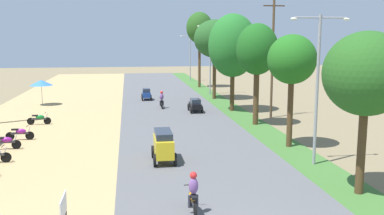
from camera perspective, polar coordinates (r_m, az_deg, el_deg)
The scene contains 20 objects.
parked_motorbike_fourth at distance 28.09m, azimuth -23.49°, elevation -4.16°, with size 1.80×0.54×0.94m.
parked_motorbike_fifth at distance 30.28m, azimuth -21.86°, elevation -3.13°, with size 1.80×0.54×0.94m.
parked_motorbike_sixth at distance 35.16m, azimuth -19.61°, elevation -1.36°, with size 1.80×0.54×0.94m.
street_signboard at distance 15.07m, azimuth -16.72°, elevation -12.87°, with size 0.06×1.30×1.50m.
vendor_umbrella at distance 45.13m, azimuth -19.39°, elevation 3.13°, with size 2.20×2.20×2.52m.
median_tree_nearest at distance 19.16m, azimuth 22.14°, elevation 4.08°, with size 3.56×3.56×6.92m.
median_tree_second at distance 26.51m, azimuth 13.13°, elevation 6.12°, with size 2.94×2.94×6.85m.
median_tree_third at distance 33.06m, azimuth 8.65°, elevation 7.54°, with size 3.18×3.18×7.73m.
median_tree_fourth at distance 39.22m, azimuth 5.45°, elevation 8.16°, with size 4.46×4.46×8.80m.
median_tree_fifth at distance 46.96m, azimuth 3.02°, elevation 9.08°, with size 4.50×4.50×8.61m.
median_tree_sixth at distance 58.33m, azimuth 1.01°, elevation 10.48°, with size 3.54×3.54×10.07m.
streetlamp_near at distance 23.06m, azimuth 16.33°, elevation 3.54°, with size 3.16×0.20×7.78m.
streetlamp_mid at distance 50.92m, azimuth 2.43°, elevation 7.04°, with size 3.16×0.20×8.21m.
streetlamp_far at distance 67.02m, azimuth -0.24°, elevation 7.10°, with size 3.16×0.20×7.14m.
utility_pole_near at distance 36.48m, azimuth 10.64°, elevation 6.55°, with size 1.80×0.20×9.78m.
car_van_yellow at distance 23.20m, azimuth -3.82°, elevation -4.91°, with size 1.19×2.41×1.67m.
car_sedan_black at distance 38.73m, azimuth 0.43°, elevation 0.39°, with size 1.10×2.26×1.19m.
car_hatchback_blue at distance 46.52m, azimuth -6.08°, elevation 1.83°, with size 1.04×2.00×1.23m.
motorbike_foreground_rider at distance 16.58m, azimuth 0.13°, elevation -11.34°, with size 0.54×1.80×1.66m.
motorbike_ahead_second at distance 40.89m, azimuth -4.06°, elevation 1.00°, with size 0.54×1.80×1.66m.
Camera 1 is at (-3.87, -11.89, 6.67)m, focal length 40.16 mm.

